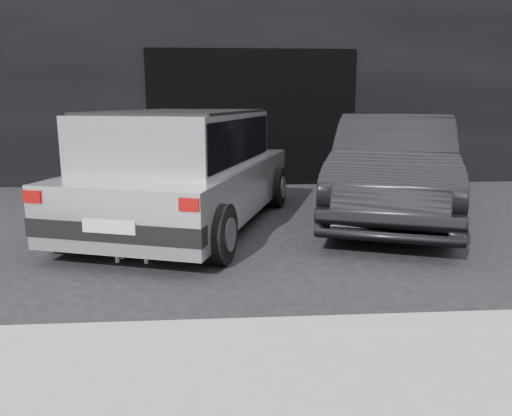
{
  "coord_description": "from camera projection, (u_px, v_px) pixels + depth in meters",
  "views": [
    {
      "loc": [
        0.38,
        -5.8,
        1.65
      ],
      "look_at": [
        0.74,
        -0.87,
        0.58
      ],
      "focal_mm": 35.0,
      "sensor_mm": 36.0,
      "label": 1
    }
  ],
  "objects": [
    {
      "name": "ground",
      "position": [
        190.0,
        241.0,
        5.98
      ],
      "size": [
        80.0,
        80.0,
        0.0
      ],
      "primitive_type": "plane",
      "color": "black",
      "rests_on": "ground"
    },
    {
      "name": "building_facade",
      "position": [
        246.0,
        62.0,
        11.37
      ],
      "size": [
        34.0,
        4.0,
        5.0
      ],
      "primitive_type": "cube",
      "color": "black",
      "rests_on": "ground"
    },
    {
      "name": "garage_opening",
      "position": [
        251.0,
        118.0,
        9.66
      ],
      "size": [
        4.0,
        0.1,
        2.6
      ],
      "primitive_type": "cube",
      "color": "black",
      "rests_on": "ground"
    },
    {
      "name": "curb",
      "position": [
        311.0,
        331.0,
        3.5
      ],
      "size": [
        18.0,
        0.25,
        0.12
      ],
      "primitive_type": "cube",
      "color": "gray",
      "rests_on": "ground"
    },
    {
      "name": "silver_hatchback",
      "position": [
        185.0,
        164.0,
        6.47
      ],
      "size": [
        3.02,
        4.49,
        1.52
      ],
      "rotation": [
        0.0,
        0.0,
        -0.31
      ],
      "color": "silver",
      "rests_on": "ground"
    },
    {
      "name": "second_car",
      "position": [
        394.0,
        167.0,
        7.07
      ],
      "size": [
        2.95,
        4.67,
        1.45
      ],
      "primitive_type": "imported",
      "rotation": [
        0.0,
        0.0,
        -0.35
      ],
      "color": "black",
      "rests_on": "ground"
    },
    {
      "name": "cat_siamese",
      "position": [
        208.0,
        248.0,
        5.33
      ],
      "size": [
        0.37,
        0.64,
        0.24
      ],
      "rotation": [
        0.0,
        0.0,
        3.48
      ],
      "color": "beige",
      "rests_on": "ground"
    },
    {
      "name": "cat_white",
      "position": [
        136.0,
        245.0,
        5.19
      ],
      "size": [
        0.78,
        0.35,
        0.36
      ],
      "rotation": [
        0.0,
        0.0,
        -1.75
      ],
      "color": "white",
      "rests_on": "ground"
    }
  ]
}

